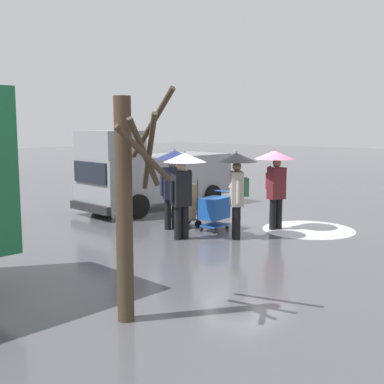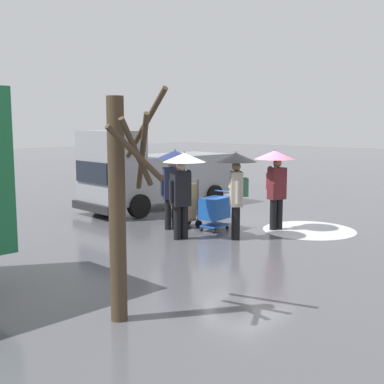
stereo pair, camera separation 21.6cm
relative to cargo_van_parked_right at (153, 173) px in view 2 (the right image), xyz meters
name	(u,v)px [view 2 (the right image)]	position (x,y,z in m)	size (l,w,h in m)	color
ground_plane	(239,226)	(-3.80, 0.27, -1.18)	(90.00, 90.00, 0.00)	#4C4C51
slush_patch_near_cluster	(309,230)	(-5.51, -0.54, -1.18)	(2.45, 2.45, 0.01)	silver
slush_patch_under_van	(156,208)	(0.08, -0.17, -1.18)	(1.99, 1.99, 0.01)	#ADAFB5
cargo_van_parked_right	(153,173)	(0.00, 0.00, 0.00)	(2.43, 5.45, 2.60)	gray
shopping_cart_vendor	(215,209)	(-3.69, 1.21, -0.61)	(0.63, 0.87, 1.02)	#1951B2
hand_dolly_boxes	(185,202)	(-2.85, 1.47, -0.49)	(0.62, 0.78, 1.32)	#515156
pedestrian_pink_side	(183,175)	(-3.75, 2.48, 0.41)	(1.04, 1.04, 2.15)	black
pedestrian_black_side	(275,171)	(-4.80, 0.05, 0.39)	(1.04, 1.04, 2.15)	black
pedestrian_white_side	(173,170)	(-2.78, 1.82, 0.41)	(1.04, 1.04, 2.15)	black
pedestrian_far_side	(236,175)	(-4.67, 1.55, 0.39)	(1.04, 1.04, 2.15)	black
bare_tree_near	(121,201)	(-6.66, 6.73, 0.55)	(1.05, 1.10, 3.32)	#423323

